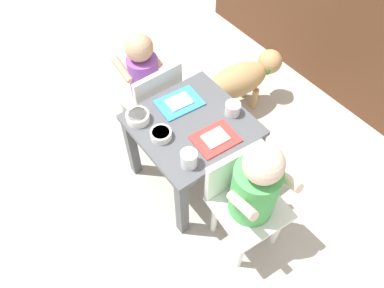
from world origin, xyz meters
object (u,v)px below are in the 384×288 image
at_px(dining_table, 192,136).
at_px(cereal_bowl_right_side, 161,134).
at_px(food_tray_right, 215,139).
at_px(water_cup_right, 189,159).
at_px(dog, 243,78).
at_px(water_cup_left, 233,109).
at_px(seated_child_right, 253,188).
at_px(veggie_bowl_near, 138,117).
at_px(food_tray_left, 179,103).
at_px(seated_child_left, 145,77).

xyz_separation_m(dining_table, cereal_bowl_right_side, (-0.02, -0.15, 0.11)).
bearing_deg(food_tray_right, water_cup_right, -78.38).
distance_m(dining_table, water_cup_right, 0.25).
bearing_deg(dog, cereal_bowl_right_side, -72.67).
relative_size(water_cup_left, cereal_bowl_right_side, 0.75).
height_order(seated_child_right, veggie_bowl_near, seated_child_right).
bearing_deg(seated_child_right, veggie_bowl_near, -163.08).
distance_m(dog, water_cup_right, 0.82).
bearing_deg(cereal_bowl_right_side, dining_table, 83.33).
height_order(food_tray_left, cereal_bowl_right_side, cereal_bowl_right_side).
relative_size(dining_table, cereal_bowl_right_side, 5.33).
bearing_deg(seated_child_left, food_tray_left, 3.58).
distance_m(seated_child_left, cereal_bowl_right_side, 0.42).
bearing_deg(water_cup_left, veggie_bowl_near, -121.19).
distance_m(dining_table, veggie_bowl_near, 0.26).
bearing_deg(water_cup_left, seated_child_right, -28.67).
xyz_separation_m(food_tray_left, food_tray_right, (0.26, -0.00, 0.00)).
distance_m(seated_child_right, dog, 0.86).
bearing_deg(seated_child_right, food_tray_right, 172.98).
distance_m(water_cup_left, veggie_bowl_near, 0.42).
relative_size(water_cup_left, water_cup_right, 0.94).
relative_size(dining_table, water_cup_right, 6.63).
distance_m(seated_child_right, water_cup_left, 0.39).
distance_m(seated_child_left, seated_child_right, 0.80).
distance_m(dog, veggie_bowl_near, 0.76).
height_order(dog, veggie_bowl_near, veggie_bowl_near).
bearing_deg(water_cup_right, dog, 120.38).
xyz_separation_m(dining_table, food_tray_right, (0.13, 0.03, 0.09)).
height_order(dining_table, cereal_bowl_right_side, cereal_bowl_right_side).
bearing_deg(dog, seated_child_right, -40.70).
xyz_separation_m(dining_table, water_cup_right, (0.16, -0.14, 0.12)).
xyz_separation_m(seated_child_right, water_cup_right, (-0.24, -0.13, 0.03)).
distance_m(food_tray_left, water_cup_left, 0.25).
distance_m(water_cup_left, cereal_bowl_right_side, 0.34).
relative_size(seated_child_right, veggie_bowl_near, 6.72).
xyz_separation_m(food_tray_left, water_cup_right, (0.29, -0.16, 0.03)).
height_order(food_tray_left, water_cup_left, water_cup_left).
relative_size(seated_child_right, food_tray_left, 3.31).
xyz_separation_m(seated_child_left, water_cup_right, (0.56, -0.15, 0.06)).
height_order(food_tray_left, water_cup_right, water_cup_right).
xyz_separation_m(dining_table, water_cup_left, (0.06, 0.18, 0.11)).
relative_size(dining_table, water_cup_left, 7.07).
bearing_deg(dog, food_tray_right, -54.71).
bearing_deg(water_cup_right, food_tray_right, 101.62).
distance_m(water_cup_right, cereal_bowl_right_side, 0.18).
distance_m(seated_child_right, veggie_bowl_near, 0.59).
bearing_deg(cereal_bowl_right_side, food_tray_right, 49.93).
bearing_deg(food_tray_left, dog, 101.25).
xyz_separation_m(seated_child_left, food_tray_right, (0.53, 0.02, 0.03)).
bearing_deg(seated_child_left, cereal_bowl_right_side, -22.67).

